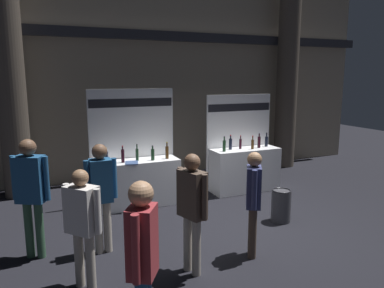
{
  "coord_description": "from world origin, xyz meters",
  "views": [
    {
      "loc": [
        -3.29,
        -5.4,
        2.73
      ],
      "look_at": [
        -0.48,
        1.17,
        1.42
      ],
      "focal_mm": 34.31,
      "sensor_mm": 36.0,
      "label": 1
    }
  ],
  "objects_px": {
    "visitor_0": "(192,203)",
    "visitor_4": "(253,197)",
    "exhibitor_booth_0": "(137,177)",
    "visitor_5": "(82,218)",
    "visitor_1": "(31,187)",
    "trash_bin": "(281,205)",
    "visitor_3": "(143,256)",
    "exhibitor_booth_1": "(244,166)",
    "visitor_6": "(101,189)"
  },
  "relations": [
    {
      "from": "trash_bin",
      "to": "visitor_1",
      "type": "bearing_deg",
      "value": 175.98
    },
    {
      "from": "exhibitor_booth_1",
      "to": "visitor_0",
      "type": "relative_size",
      "value": 1.35
    },
    {
      "from": "exhibitor_booth_0",
      "to": "trash_bin",
      "type": "xyz_separation_m",
      "value": [
        2.29,
        -1.99,
        -0.3
      ]
    },
    {
      "from": "exhibitor_booth_1",
      "to": "visitor_4",
      "type": "xyz_separation_m",
      "value": [
        -1.64,
        -2.95,
        0.34
      ]
    },
    {
      "from": "visitor_0",
      "to": "visitor_4",
      "type": "relative_size",
      "value": 1.05
    },
    {
      "from": "trash_bin",
      "to": "visitor_3",
      "type": "relative_size",
      "value": 0.35
    },
    {
      "from": "exhibitor_booth_1",
      "to": "visitor_6",
      "type": "xyz_separation_m",
      "value": [
        -3.72,
        -1.93,
        0.43
      ]
    },
    {
      "from": "visitor_0",
      "to": "visitor_5",
      "type": "height_order",
      "value": "visitor_0"
    },
    {
      "from": "visitor_0",
      "to": "visitor_6",
      "type": "relative_size",
      "value": 0.99
    },
    {
      "from": "visitor_0",
      "to": "visitor_6",
      "type": "xyz_separation_m",
      "value": [
        -1.04,
        1.11,
        0.01
      ]
    },
    {
      "from": "visitor_1",
      "to": "visitor_5",
      "type": "height_order",
      "value": "visitor_1"
    },
    {
      "from": "exhibitor_booth_0",
      "to": "visitor_5",
      "type": "distance_m",
      "value": 3.21
    },
    {
      "from": "visitor_5",
      "to": "visitor_6",
      "type": "bearing_deg",
      "value": -63.97
    },
    {
      "from": "visitor_0",
      "to": "visitor_4",
      "type": "height_order",
      "value": "visitor_0"
    },
    {
      "from": "visitor_3",
      "to": "visitor_6",
      "type": "height_order",
      "value": "visitor_3"
    },
    {
      "from": "exhibitor_booth_1",
      "to": "visitor_1",
      "type": "bearing_deg",
      "value": -160.32
    },
    {
      "from": "visitor_1",
      "to": "visitor_5",
      "type": "xyz_separation_m",
      "value": [
        0.6,
        -1.15,
        -0.16
      ]
    },
    {
      "from": "visitor_0",
      "to": "exhibitor_booth_1",
      "type": "bearing_deg",
      "value": -59.2
    },
    {
      "from": "exhibitor_booth_0",
      "to": "visitor_0",
      "type": "height_order",
      "value": "exhibitor_booth_0"
    },
    {
      "from": "exhibitor_booth_1",
      "to": "visitor_4",
      "type": "distance_m",
      "value": 3.39
    },
    {
      "from": "exhibitor_booth_1",
      "to": "visitor_6",
      "type": "bearing_deg",
      "value": -152.59
    },
    {
      "from": "exhibitor_booth_0",
      "to": "visitor_0",
      "type": "relative_size",
      "value": 1.44
    },
    {
      "from": "visitor_1",
      "to": "trash_bin",
      "type": "bearing_deg",
      "value": 23.99
    },
    {
      "from": "exhibitor_booth_0",
      "to": "visitor_1",
      "type": "xyz_separation_m",
      "value": [
        -2.05,
        -1.69,
        0.51
      ]
    },
    {
      "from": "visitor_4",
      "to": "visitor_5",
      "type": "height_order",
      "value": "visitor_4"
    },
    {
      "from": "visitor_5",
      "to": "exhibitor_booth_0",
      "type": "bearing_deg",
      "value": -67.68
    },
    {
      "from": "exhibitor_booth_1",
      "to": "visitor_5",
      "type": "height_order",
      "value": "exhibitor_booth_1"
    },
    {
      "from": "exhibitor_booth_1",
      "to": "trash_bin",
      "type": "distance_m",
      "value": 2.05
    },
    {
      "from": "visitor_1",
      "to": "visitor_4",
      "type": "xyz_separation_m",
      "value": [
        3.07,
        -1.27,
        -0.17
      ]
    },
    {
      "from": "trash_bin",
      "to": "visitor_4",
      "type": "relative_size",
      "value": 0.38
    },
    {
      "from": "visitor_0",
      "to": "visitor_1",
      "type": "distance_m",
      "value": 2.44
    },
    {
      "from": "visitor_4",
      "to": "visitor_5",
      "type": "bearing_deg",
      "value": -62.01
    },
    {
      "from": "trash_bin",
      "to": "visitor_0",
      "type": "distance_m",
      "value": 2.63
    },
    {
      "from": "trash_bin",
      "to": "exhibitor_booth_1",
      "type": "bearing_deg",
      "value": 79.28
    },
    {
      "from": "visitor_5",
      "to": "visitor_4",
      "type": "bearing_deg",
      "value": -133.34
    },
    {
      "from": "exhibitor_booth_1",
      "to": "visitor_0",
      "type": "distance_m",
      "value": 4.07
    },
    {
      "from": "exhibitor_booth_0",
      "to": "visitor_6",
      "type": "height_order",
      "value": "exhibitor_booth_0"
    },
    {
      "from": "exhibitor_booth_0",
      "to": "exhibitor_booth_1",
      "type": "relative_size",
      "value": 1.07
    },
    {
      "from": "visitor_3",
      "to": "visitor_4",
      "type": "xyz_separation_m",
      "value": [
        2.1,
        1.36,
        -0.12
      ]
    },
    {
      "from": "exhibitor_booth_0",
      "to": "visitor_5",
      "type": "relative_size",
      "value": 1.55
    },
    {
      "from": "visitor_4",
      "to": "visitor_3",
      "type": "bearing_deg",
      "value": -26.44
    },
    {
      "from": "visitor_3",
      "to": "visitor_5",
      "type": "height_order",
      "value": "visitor_3"
    },
    {
      "from": "trash_bin",
      "to": "visitor_6",
      "type": "distance_m",
      "value": 3.42
    },
    {
      "from": "trash_bin",
      "to": "visitor_3",
      "type": "height_order",
      "value": "visitor_3"
    },
    {
      "from": "visitor_5",
      "to": "visitor_6",
      "type": "relative_size",
      "value": 0.92
    },
    {
      "from": "exhibitor_booth_1",
      "to": "visitor_5",
      "type": "distance_m",
      "value": 5.01
    },
    {
      "from": "trash_bin",
      "to": "exhibitor_booth_0",
      "type": "bearing_deg",
      "value": 138.96
    },
    {
      "from": "trash_bin",
      "to": "visitor_5",
      "type": "bearing_deg",
      "value": -167.18
    },
    {
      "from": "exhibitor_booth_1",
      "to": "visitor_5",
      "type": "bearing_deg",
      "value": -145.38
    },
    {
      "from": "visitor_5",
      "to": "trash_bin",
      "type": "bearing_deg",
      "value": -117.83
    }
  ]
}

